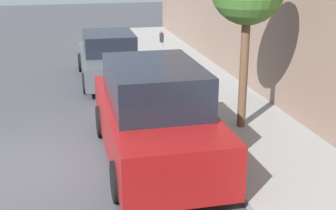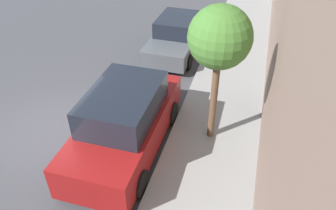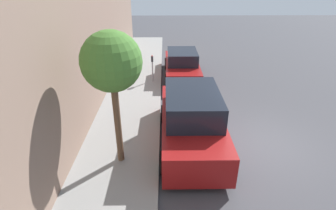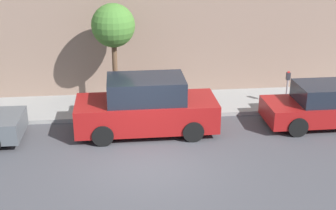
# 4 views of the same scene
# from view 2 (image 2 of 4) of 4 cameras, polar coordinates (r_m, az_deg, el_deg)

# --- Properties ---
(ground_plane) EXTENTS (60.00, 60.00, 0.00)m
(ground_plane) POSITION_cam_2_polar(r_m,az_deg,el_deg) (10.85, -18.80, -4.15)
(ground_plane) COLOR #424247
(sidewalk) EXTENTS (2.61, 32.00, 0.15)m
(sidewalk) POSITION_cam_2_polar(r_m,az_deg,el_deg) (9.32, 7.06, -9.33)
(sidewalk) COLOR gray
(sidewalk) RESTS_ON ground_plane
(parked_suv_second) EXTENTS (2.08, 4.80, 1.98)m
(parked_suv_second) POSITION_cam_2_polar(r_m,az_deg,el_deg) (9.19, -7.44, -2.98)
(parked_suv_second) COLOR maroon
(parked_suv_second) RESTS_ON ground_plane
(parked_sedan_third) EXTENTS (1.92, 4.53, 1.54)m
(parked_sedan_third) POSITION_cam_2_polar(r_m,az_deg,el_deg) (14.55, 1.60, 12.00)
(parked_sedan_third) COLOR #4C5156
(parked_sedan_third) RESTS_ON ground_plane
(parking_meter_far) EXTENTS (0.11, 0.15, 1.38)m
(parking_meter_far) POSITION_cam_2_polar(r_m,az_deg,el_deg) (14.11, 8.53, 12.00)
(parking_meter_far) COLOR #ADADB2
(parking_meter_far) RESTS_ON sidewalk
(street_tree) EXTENTS (1.62, 1.62, 3.97)m
(street_tree) POSITION_cam_2_polar(r_m,az_deg,el_deg) (8.27, 9.01, 11.31)
(street_tree) COLOR brown
(street_tree) RESTS_ON sidewalk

